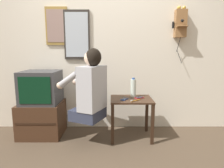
{
  "coord_description": "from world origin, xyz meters",
  "views": [
    {
      "loc": [
        0.1,
        -1.89,
        1.2
      ],
      "look_at": [
        0.11,
        0.7,
        0.76
      ],
      "focal_mm": 32.0,
      "sensor_mm": 36.0,
      "label": 1
    }
  ],
  "objects_px": {
    "person": "(90,88)",
    "toothbrush": "(134,101)",
    "wall_phone_antique": "(180,23)",
    "cell_phone_spare": "(139,98)",
    "cell_phone_held": "(124,99)",
    "water_bottle": "(133,88)",
    "television": "(40,87)",
    "framed_picture": "(56,26)",
    "wall_mirror": "(76,35)"
  },
  "relations": [
    {
      "from": "toothbrush",
      "to": "cell_phone_held",
      "type": "bearing_deg",
      "value": 14.82
    },
    {
      "from": "person",
      "to": "wall_phone_antique",
      "type": "bearing_deg",
      "value": -43.23
    },
    {
      "from": "wall_phone_antique",
      "to": "wall_mirror",
      "type": "bearing_deg",
      "value": 178.44
    },
    {
      "from": "person",
      "to": "toothbrush",
      "type": "xyz_separation_m",
      "value": [
        0.57,
        0.03,
        -0.17
      ]
    },
    {
      "from": "person",
      "to": "water_bottle",
      "type": "bearing_deg",
      "value": -38.91
    },
    {
      "from": "water_bottle",
      "to": "person",
      "type": "bearing_deg",
      "value": -153.78
    },
    {
      "from": "person",
      "to": "television",
      "type": "relative_size",
      "value": 1.82
    },
    {
      "from": "wall_mirror",
      "to": "toothbrush",
      "type": "distance_m",
      "value": 1.29
    },
    {
      "from": "framed_picture",
      "to": "wall_mirror",
      "type": "xyz_separation_m",
      "value": [
        0.3,
        -0.0,
        -0.13
      ]
    },
    {
      "from": "water_bottle",
      "to": "cell_phone_held",
      "type": "bearing_deg",
      "value": -128.77
    },
    {
      "from": "television",
      "to": "water_bottle",
      "type": "height_order",
      "value": "television"
    },
    {
      "from": "toothbrush",
      "to": "cell_phone_spare",
      "type": "bearing_deg",
      "value": -69.27
    },
    {
      "from": "person",
      "to": "framed_picture",
      "type": "relative_size",
      "value": 1.67
    },
    {
      "from": "person",
      "to": "cell_phone_spare",
      "type": "height_order",
      "value": "person"
    },
    {
      "from": "wall_mirror",
      "to": "cell_phone_spare",
      "type": "distance_m",
      "value": 1.29
    },
    {
      "from": "framed_picture",
      "to": "wall_mirror",
      "type": "bearing_deg",
      "value": -0.61
    },
    {
      "from": "water_bottle",
      "to": "toothbrush",
      "type": "bearing_deg",
      "value": -90.89
    },
    {
      "from": "cell_phone_spare",
      "to": "television",
      "type": "bearing_deg",
      "value": -120.32
    },
    {
      "from": "person",
      "to": "toothbrush",
      "type": "height_order",
      "value": "person"
    },
    {
      "from": "television",
      "to": "toothbrush",
      "type": "xyz_separation_m",
      "value": [
        1.28,
        -0.22,
        -0.14
      ]
    },
    {
      "from": "television",
      "to": "wall_mirror",
      "type": "bearing_deg",
      "value": 31.83
    },
    {
      "from": "television",
      "to": "wall_mirror",
      "type": "relative_size",
      "value": 0.7
    },
    {
      "from": "television",
      "to": "cell_phone_held",
      "type": "bearing_deg",
      "value": -7.0
    },
    {
      "from": "cell_phone_held",
      "to": "cell_phone_spare",
      "type": "distance_m",
      "value": 0.23
    },
    {
      "from": "framed_picture",
      "to": "cell_phone_held",
      "type": "distance_m",
      "value": 1.46
    },
    {
      "from": "person",
      "to": "cell_phone_held",
      "type": "height_order",
      "value": "person"
    },
    {
      "from": "cell_phone_spare",
      "to": "person",
      "type": "bearing_deg",
      "value": -100.89
    },
    {
      "from": "wall_mirror",
      "to": "cell_phone_held",
      "type": "relative_size",
      "value": 5.17
    },
    {
      "from": "cell_phone_held",
      "to": "water_bottle",
      "type": "bearing_deg",
      "value": 78.2
    },
    {
      "from": "framed_picture",
      "to": "cell_phone_held",
      "type": "relative_size",
      "value": 3.94
    },
    {
      "from": "cell_phone_spare",
      "to": "wall_phone_antique",
      "type": "bearing_deg",
      "value": 88.86
    },
    {
      "from": "person",
      "to": "wall_mirror",
      "type": "bearing_deg",
      "value": 48.84
    },
    {
      "from": "wall_phone_antique",
      "to": "television",
      "type": "bearing_deg",
      "value": -172.77
    },
    {
      "from": "cell_phone_spare",
      "to": "framed_picture",
      "type": "bearing_deg",
      "value": -134.41
    },
    {
      "from": "television",
      "to": "cell_phone_held",
      "type": "relative_size",
      "value": 3.62
    },
    {
      "from": "cell_phone_spare",
      "to": "water_bottle",
      "type": "xyz_separation_m",
      "value": [
        -0.08,
        0.08,
        0.12
      ]
    },
    {
      "from": "wall_mirror",
      "to": "cell_phone_spare",
      "type": "xyz_separation_m",
      "value": [
        0.89,
        -0.35,
        -0.86
      ]
    },
    {
      "from": "cell_phone_held",
      "to": "water_bottle",
      "type": "height_order",
      "value": "water_bottle"
    },
    {
      "from": "wall_mirror",
      "to": "cell_phone_spare",
      "type": "bearing_deg",
      "value": -21.37
    },
    {
      "from": "person",
      "to": "cell_phone_spare",
      "type": "relative_size",
      "value": 6.59
    },
    {
      "from": "wall_phone_antique",
      "to": "cell_phone_spare",
      "type": "height_order",
      "value": "wall_phone_antique"
    },
    {
      "from": "person",
      "to": "television",
      "type": "height_order",
      "value": "person"
    },
    {
      "from": "cell_phone_held",
      "to": "cell_phone_spare",
      "type": "height_order",
      "value": "same"
    },
    {
      "from": "wall_phone_antique",
      "to": "toothbrush",
      "type": "relative_size",
      "value": 5.94
    },
    {
      "from": "television",
      "to": "cell_phone_held",
      "type": "distance_m",
      "value": 1.17
    },
    {
      "from": "framed_picture",
      "to": "toothbrush",
      "type": "distance_m",
      "value": 1.57
    },
    {
      "from": "person",
      "to": "wall_phone_antique",
      "type": "distance_m",
      "value": 1.6
    },
    {
      "from": "wall_phone_antique",
      "to": "toothbrush",
      "type": "distance_m",
      "value": 1.32
    },
    {
      "from": "person",
      "to": "toothbrush",
      "type": "bearing_deg",
      "value": -61.74
    },
    {
      "from": "cell_phone_held",
      "to": "cell_phone_spare",
      "type": "relative_size",
      "value": 1.0
    }
  ]
}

